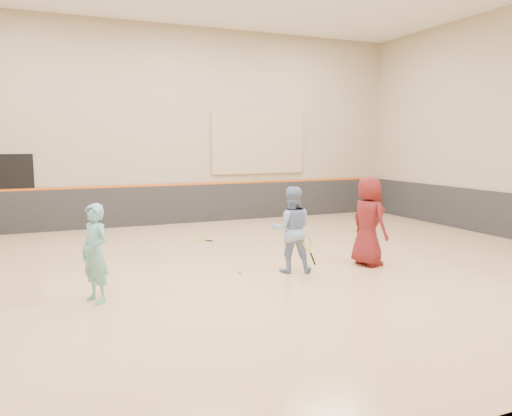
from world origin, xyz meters
name	(u,v)px	position (x,y,z in m)	size (l,w,h in m)	color
room	(247,228)	(0.00, 0.00, 0.81)	(15.04, 12.04, 6.22)	tan
wainscot_back	(175,205)	(0.00, 5.97, 0.60)	(14.90, 0.04, 1.20)	#232326
accent_stripe	(175,185)	(0.00, 5.96, 1.22)	(14.90, 0.03, 0.06)	#D85914
acoustic_panel	(259,143)	(2.80, 5.95, 2.50)	(3.20, 0.08, 2.00)	tan
doorway	(13,194)	(-4.50, 5.98, 1.10)	(1.10, 0.05, 2.20)	black
girl	(95,253)	(-3.00, -1.05, 0.78)	(0.57, 0.38, 1.57)	#6FBFC1
instructor	(291,229)	(0.68, -0.61, 0.84)	(0.81, 0.63, 1.67)	#7F99C4
young_man	(369,221)	(2.38, -0.74, 0.91)	(0.89, 0.58, 1.83)	maroon
held_racket	(307,242)	(0.91, -0.80, 0.60)	(0.34, 0.34, 0.71)	#B8C82C
spare_racket	(201,239)	(-0.03, 3.10, 0.03)	(0.68, 0.68, 0.07)	#9CCA2C
ball_under_racket	(240,272)	(-0.31, -0.38, 0.03)	(0.07, 0.07, 0.07)	#C5DD33
ball_in_hand	(378,208)	(2.48, -0.90, 1.20)	(0.07, 0.07, 0.07)	yellow
ball_beside_spare	(138,245)	(-1.68, 2.93, 0.03)	(0.07, 0.07, 0.07)	yellow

